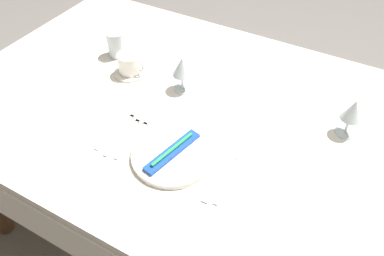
% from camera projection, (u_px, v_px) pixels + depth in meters
% --- Properties ---
extents(ground_plane, '(6.00, 6.00, 0.00)m').
position_uv_depth(ground_plane, '(200.00, 227.00, 1.82)').
color(ground_plane, slate).
extents(dining_table, '(1.80, 1.11, 0.74)m').
position_uv_depth(dining_table, '(203.00, 129.00, 1.36)').
color(dining_table, silver).
rests_on(dining_table, ground).
extents(dinner_plate, '(0.25, 0.25, 0.02)m').
position_uv_depth(dinner_plate, '(173.00, 155.00, 1.15)').
color(dinner_plate, white).
rests_on(dinner_plate, dining_table).
extents(toothbrush_package, '(0.08, 0.21, 0.02)m').
position_uv_depth(toothbrush_package, '(172.00, 151.00, 1.14)').
color(toothbrush_package, blue).
rests_on(toothbrush_package, dinner_plate).
extents(fork_outer, '(0.03, 0.21, 0.00)m').
position_uv_depth(fork_outer, '(136.00, 135.00, 1.22)').
color(fork_outer, beige).
rests_on(fork_outer, dining_table).
extents(fork_inner, '(0.02, 0.21, 0.00)m').
position_uv_depth(fork_inner, '(127.00, 132.00, 1.23)').
color(fork_inner, beige).
rests_on(fork_inner, dining_table).
extents(fork_salad, '(0.03, 0.22, 0.00)m').
position_uv_depth(fork_salad, '(120.00, 127.00, 1.24)').
color(fork_salad, beige).
rests_on(fork_salad, dining_table).
extents(dinner_knife, '(0.03, 0.23, 0.00)m').
position_uv_depth(dinner_knife, '(220.00, 175.00, 1.10)').
color(dinner_knife, beige).
rests_on(dinner_knife, dining_table).
extents(spoon_soup, '(0.03, 0.21, 0.01)m').
position_uv_depth(spoon_soup, '(234.00, 171.00, 1.11)').
color(spoon_soup, beige).
rests_on(spoon_soup, dining_table).
extents(saucer_left, '(0.12, 0.12, 0.01)m').
position_uv_depth(saucer_left, '(131.00, 72.00, 1.45)').
color(saucer_left, white).
rests_on(saucer_left, dining_table).
extents(coffee_cup_left, '(0.11, 0.08, 0.07)m').
position_uv_depth(coffee_cup_left, '(130.00, 63.00, 1.42)').
color(coffee_cup_left, white).
rests_on(coffee_cup_left, saucer_left).
extents(wine_glass_centre, '(0.07, 0.07, 0.14)m').
position_uv_depth(wine_glass_centre, '(182.00, 68.00, 1.32)').
color(wine_glass_centre, silver).
rests_on(wine_glass_centre, dining_table).
extents(wine_glass_left, '(0.07, 0.07, 0.13)m').
position_uv_depth(wine_glass_left, '(353.00, 112.00, 1.16)').
color(wine_glass_left, silver).
rests_on(wine_glass_left, dining_table).
extents(drink_tumbler, '(0.07, 0.07, 0.10)m').
position_uv_depth(drink_tumbler, '(117.00, 45.00, 1.52)').
color(drink_tumbler, silver).
rests_on(drink_tumbler, dining_table).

